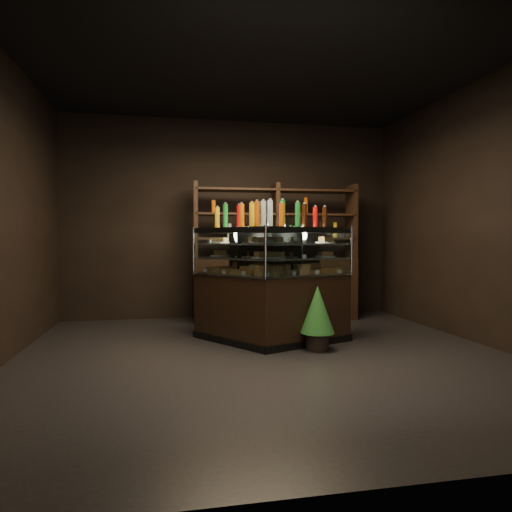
% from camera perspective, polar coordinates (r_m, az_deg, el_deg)
% --- Properties ---
extents(ground, '(5.00, 5.00, 0.00)m').
position_cam_1_polar(ground, '(4.72, 1.31, -12.44)').
color(ground, black).
rests_on(ground, ground).
extents(room_shell, '(5.02, 5.02, 3.01)m').
position_cam_1_polar(room_shell, '(4.63, 1.33, 11.49)').
color(room_shell, black).
rests_on(room_shell, ground).
extents(display_case, '(1.81, 1.35, 1.33)m').
position_cam_1_polar(display_case, '(5.29, 1.78, -5.91)').
color(display_case, black).
rests_on(display_case, ground).
extents(food_display, '(1.51, 1.02, 0.42)m').
position_cam_1_polar(food_display, '(5.24, 1.78, -0.15)').
color(food_display, '#C78F47').
rests_on(food_display, display_case).
extents(bottles_top, '(1.34, 0.88, 0.30)m').
position_cam_1_polar(bottles_top, '(5.25, 1.80, 5.12)').
color(bottles_top, '#D8590A').
rests_on(bottles_top, display_case).
extents(potted_conifer, '(0.36, 0.36, 0.78)m').
position_cam_1_polar(potted_conifer, '(4.95, 7.70, -6.51)').
color(potted_conifer, black).
rests_on(potted_conifer, ground).
extents(back_shelving, '(2.41, 0.51, 2.00)m').
position_cam_1_polar(back_shelving, '(6.73, 2.47, -2.85)').
color(back_shelving, black).
rests_on(back_shelving, ground).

